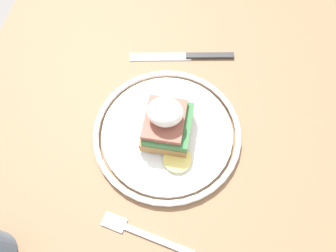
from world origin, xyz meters
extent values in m
plane|color=gray|center=(0.00, 0.00, 0.00)|extent=(6.00, 6.00, 0.00)
cube|color=#846042|center=(0.00, 0.00, 0.72)|extent=(0.80, 0.85, 0.03)
cylinder|color=#846042|center=(0.34, -0.36, 0.35)|extent=(0.06, 0.06, 0.71)
cylinder|color=#846042|center=(0.34, 0.36, 0.35)|extent=(0.06, 0.06, 0.71)
cylinder|color=white|center=(-0.03, 0.04, 0.74)|extent=(0.23, 0.23, 0.01)
torus|color=white|center=(-0.03, 0.04, 0.75)|extent=(0.26, 0.26, 0.01)
cube|color=#9E703D|center=(-0.03, 0.04, 0.77)|extent=(0.09, 0.08, 0.02)
cube|color=#38703D|center=(-0.03, 0.04, 0.79)|extent=(0.08, 0.07, 0.01)
cube|color=brown|center=(-0.03, 0.05, 0.80)|extent=(0.08, 0.06, 0.01)
ellipsoid|color=white|center=(-0.03, 0.04, 0.82)|extent=(0.05, 0.06, 0.04)
cylinder|color=#EAD166|center=(-0.08, 0.02, 0.76)|extent=(0.05, 0.05, 0.00)
cube|color=silver|center=(-0.21, 0.02, 0.74)|extent=(0.03, 0.11, 0.00)
cube|color=silver|center=(-0.19, 0.10, 0.74)|extent=(0.03, 0.04, 0.00)
cube|color=#2D2D2D|center=(0.15, -0.01, 0.74)|extent=(0.03, 0.10, 0.01)
cube|color=silver|center=(0.13, 0.08, 0.74)|extent=(0.04, 0.12, 0.00)
camera|label=1|loc=(-0.26, 0.00, 1.26)|focal=35.00mm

